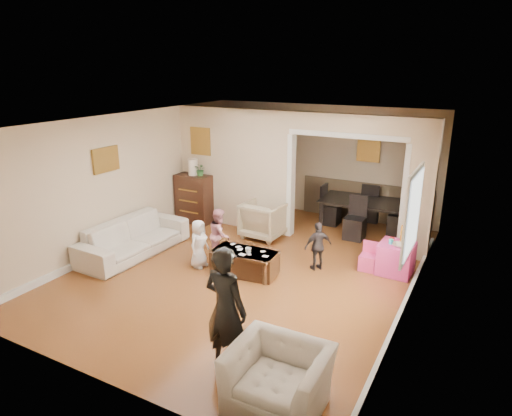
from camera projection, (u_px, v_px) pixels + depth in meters
The scene contains 27 objects.
floor at pixel (251, 266), 8.10m from camera, with size 7.00×7.00×0.00m, color #9E5B28.
partition_left at pixel (235, 169), 9.83m from camera, with size 2.75×0.18×2.60m, color #CBB294.
partition_right at pixel (419, 191), 8.09m from camera, with size 0.55×0.18×2.60m, color #CBB294.
partition_header at pixel (349, 123), 8.37m from camera, with size 2.22×0.18×0.35m, color #CBB294.
window_pane at pixel (413, 214), 6.06m from camera, with size 0.03×0.95×1.10m, color white.
framed_art_partition at pixel (201, 141), 9.95m from camera, with size 0.45×0.03×0.55m, color brown.
framed_art_sofa_wall at pixel (106, 160), 8.27m from camera, with size 0.03×0.55×0.40m, color brown.
framed_art_alcove at pixel (369, 148), 9.97m from camera, with size 0.45×0.03×0.55m, color brown.
sofa at pixel (134, 237), 8.56m from camera, with size 2.26×0.88×0.66m, color silver.
armchair_back at pixel (264, 220), 9.39m from camera, with size 0.81×0.83×0.76m, color tan.
armchair_front at pixel (278, 378), 4.72m from camera, with size 1.01×0.89×0.66m, color silver.
dresser at pixel (194, 199), 10.25m from camera, with size 0.81×0.45×1.11m, color #32170F.
table_lamp at pixel (193, 167), 10.03m from camera, with size 0.22×0.22×0.36m, color #FEECCF.
potted_plant at pixel (201, 170), 9.95m from camera, with size 0.26×0.22×0.28m, color #336B2F.
coffee_table at pixel (245, 262), 7.78m from camera, with size 1.11×0.55×0.41m, color #382012.
coffee_cup at pixel (248, 251), 7.61m from camera, with size 0.11×0.11×0.10m, color silver.
play_table at pixel (396, 258), 7.77m from camera, with size 0.57×0.57×0.55m, color #E83D9A.
cereal_box at pixel (407, 235), 7.67m from camera, with size 0.20×0.07×0.30m, color yellow.
cyan_cup at pixel (391, 242), 7.68m from camera, with size 0.08×0.08×0.08m, color #22A7AE.
toy_block at pixel (392, 239), 7.83m from camera, with size 0.08×0.06×0.05m, color red.
play_bowl at pixel (399, 245), 7.55m from camera, with size 0.22×0.22×0.05m, color silver.
dining_table at pixel (363, 215), 9.84m from camera, with size 1.86×1.04×0.65m, color black.
adult_person at pixel (226, 309), 5.17m from camera, with size 0.57×0.37×1.57m, color black.
child_kneel_a at pixel (199, 244), 7.96m from camera, with size 0.43×0.28×0.88m, color white.
child_kneel_b at pixel (220, 234), 8.26m from camera, with size 0.48×0.37×0.98m, color #D4848E.
child_toddler at pixel (318, 246), 7.86m from camera, with size 0.51×0.21×0.88m, color black.
craft_papers at pixel (246, 251), 7.71m from camera, with size 0.85×0.42×0.00m.
Camera 1 is at (3.58, -6.47, 3.47)m, focal length 31.58 mm.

